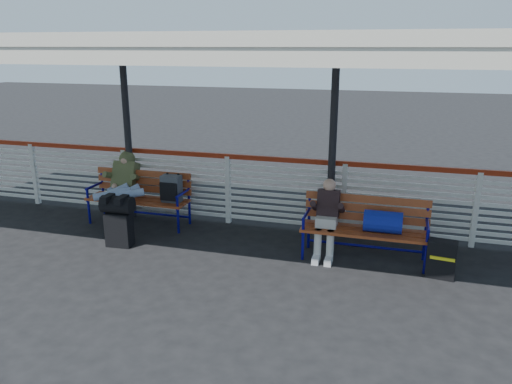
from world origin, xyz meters
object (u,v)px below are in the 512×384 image
(traveler_man, at_px, (121,189))
(companion_person, at_px, (327,217))
(bench_right, at_px, (373,222))
(suitcase_side, at_px, (441,259))
(bench_left, at_px, (150,191))
(luggage_stack, at_px, (118,219))

(traveler_man, height_order, companion_person, traveler_man)
(bench_right, bearing_deg, suitcase_side, -18.36)
(companion_person, bearing_deg, bench_right, 1.30)
(bench_right, relative_size, traveler_man, 1.10)
(bench_left, relative_size, companion_person, 1.57)
(luggage_stack, xyz_separation_m, traveler_man, (-0.35, 0.69, 0.26))
(traveler_man, distance_m, suitcase_side, 5.13)
(luggage_stack, bearing_deg, suitcase_side, -1.04)
(bench_right, distance_m, traveler_man, 4.15)
(luggage_stack, bearing_deg, traveler_man, 112.96)
(luggage_stack, distance_m, companion_person, 3.19)
(luggage_stack, bearing_deg, companion_person, 5.68)
(bench_right, bearing_deg, companion_person, -178.70)
(luggage_stack, relative_size, traveler_man, 0.50)
(bench_right, xyz_separation_m, traveler_man, (-4.15, 0.15, 0.12))
(luggage_stack, bearing_deg, bench_right, 4.29)
(traveler_man, distance_m, companion_person, 3.49)
(bench_left, bearing_deg, traveler_man, -135.00)
(traveler_man, bearing_deg, luggage_stack, -63.30)
(bench_left, relative_size, suitcase_side, 3.45)
(traveler_man, bearing_deg, suitcase_side, -5.19)
(bench_left, distance_m, bench_right, 3.83)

